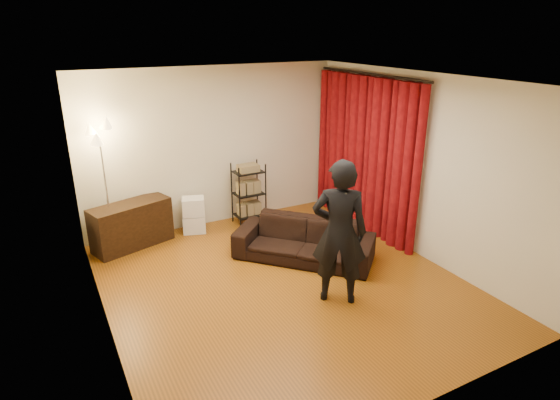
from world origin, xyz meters
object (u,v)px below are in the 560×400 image
media_cabinet (132,225)px  wire_shelf (249,194)px  sofa (304,241)px  person (339,232)px  floor_lamp (106,189)px  storage_boxes (194,215)px

media_cabinet → wire_shelf: size_ratio=1.13×
sofa → wire_shelf: wire_shelf is taller
sofa → person: (-0.19, -1.14, 0.63)m
person → wire_shelf: size_ratio=1.71×
media_cabinet → floor_lamp: size_ratio=0.61×
storage_boxes → floor_lamp: floor_lamp is taller
sofa → media_cabinet: size_ratio=1.65×
media_cabinet → storage_boxes: (1.04, 0.05, -0.05)m
media_cabinet → sofa: bearing=-55.0°
storage_boxes → floor_lamp: size_ratio=0.31×
person → wire_shelf: (0.05, 2.80, -0.38)m
storage_boxes → wire_shelf: (0.98, -0.05, 0.23)m
person → storage_boxes: bearing=-36.7°
sofa → storage_boxes: size_ratio=3.28×
sofa → storage_boxes: bearing=170.2°
storage_boxes → floor_lamp: bearing=-178.2°
person → floor_lamp: bearing=-15.9°
media_cabinet → wire_shelf: wire_shelf is taller
wire_shelf → person: bearing=-92.5°
person → wire_shelf: person is taller
media_cabinet → storage_boxes: bearing=-14.7°
sofa → media_cabinet: (-2.16, 1.65, 0.06)m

